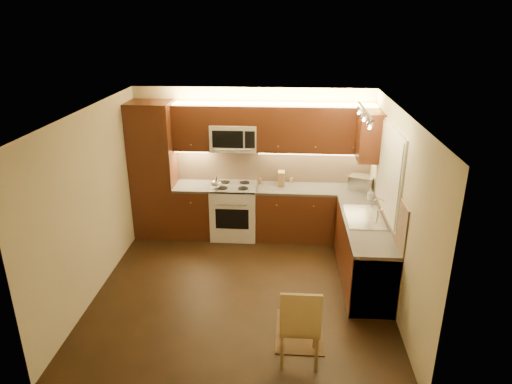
# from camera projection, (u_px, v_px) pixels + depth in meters

# --- Properties ---
(floor) EXTENTS (4.00, 4.00, 0.01)m
(floor) POSITION_uv_depth(u_px,v_px,m) (243.00, 288.00, 6.51)
(floor) COLOR black
(floor) RESTS_ON ground
(ceiling) EXTENTS (4.00, 4.00, 0.01)m
(ceiling) POSITION_uv_depth(u_px,v_px,m) (241.00, 112.00, 5.60)
(ceiling) COLOR beige
(ceiling) RESTS_ON ground
(wall_back) EXTENTS (4.00, 0.01, 2.50)m
(wall_back) POSITION_uv_depth(u_px,v_px,m) (253.00, 161.00, 7.92)
(wall_back) COLOR #C1B48D
(wall_back) RESTS_ON ground
(wall_front) EXTENTS (4.00, 0.01, 2.50)m
(wall_front) POSITION_uv_depth(u_px,v_px,m) (220.00, 293.00, 4.20)
(wall_front) COLOR #C1B48D
(wall_front) RESTS_ON ground
(wall_left) EXTENTS (0.01, 4.00, 2.50)m
(wall_left) POSITION_uv_depth(u_px,v_px,m) (93.00, 203.00, 6.18)
(wall_left) COLOR #C1B48D
(wall_left) RESTS_ON ground
(wall_right) EXTENTS (0.01, 4.00, 2.50)m
(wall_right) POSITION_uv_depth(u_px,v_px,m) (397.00, 211.00, 5.93)
(wall_right) COLOR #C1B48D
(wall_right) RESTS_ON ground
(pantry) EXTENTS (0.70, 0.60, 2.30)m
(pantry) POSITION_uv_depth(u_px,v_px,m) (154.00, 170.00, 7.78)
(pantry) COLOR #41220D
(pantry) RESTS_ON floor
(base_cab_back_left) EXTENTS (0.62, 0.60, 0.86)m
(base_cab_back_left) POSITION_uv_depth(u_px,v_px,m) (195.00, 211.00, 8.00)
(base_cab_back_left) COLOR #41220D
(base_cab_back_left) RESTS_ON floor
(counter_back_left) EXTENTS (0.62, 0.60, 0.04)m
(counter_back_left) POSITION_uv_depth(u_px,v_px,m) (194.00, 186.00, 7.83)
(counter_back_left) COLOR #373432
(counter_back_left) RESTS_ON base_cab_back_left
(base_cab_back_right) EXTENTS (1.92, 0.60, 0.86)m
(base_cab_back_right) POSITION_uv_depth(u_px,v_px,m) (313.00, 214.00, 7.87)
(base_cab_back_right) COLOR #41220D
(base_cab_back_right) RESTS_ON floor
(counter_back_right) EXTENTS (1.92, 0.60, 0.04)m
(counter_back_right) POSITION_uv_depth(u_px,v_px,m) (314.00, 189.00, 7.71)
(counter_back_right) COLOR #373432
(counter_back_right) RESTS_ON base_cab_back_right
(base_cab_right) EXTENTS (0.60, 2.00, 0.86)m
(base_cab_right) POSITION_uv_depth(u_px,v_px,m) (363.00, 252.00, 6.62)
(base_cab_right) COLOR #41220D
(base_cab_right) RESTS_ON floor
(counter_right) EXTENTS (0.60, 2.00, 0.04)m
(counter_right) POSITION_uv_depth(u_px,v_px,m) (366.00, 223.00, 6.45)
(counter_right) COLOR #373432
(counter_right) RESTS_ON base_cab_right
(dishwasher) EXTENTS (0.58, 0.60, 0.84)m
(dishwasher) POSITION_uv_depth(u_px,v_px,m) (371.00, 278.00, 5.97)
(dishwasher) COLOR silver
(dishwasher) RESTS_ON floor
(backsplash_back) EXTENTS (3.30, 0.02, 0.60)m
(backsplash_back) POSITION_uv_depth(u_px,v_px,m) (273.00, 165.00, 7.90)
(backsplash_back) COLOR tan
(backsplash_back) RESTS_ON wall_back
(backsplash_right) EXTENTS (0.02, 2.00, 0.60)m
(backsplash_right) POSITION_uv_depth(u_px,v_px,m) (389.00, 203.00, 6.32)
(backsplash_right) COLOR tan
(backsplash_right) RESTS_ON wall_right
(upper_cab_back_left) EXTENTS (0.62, 0.35, 0.75)m
(upper_cab_back_left) POSITION_uv_depth(u_px,v_px,m) (192.00, 127.00, 7.59)
(upper_cab_back_left) COLOR #41220D
(upper_cab_back_left) RESTS_ON wall_back
(upper_cab_back_right) EXTENTS (1.92, 0.35, 0.75)m
(upper_cab_back_right) POSITION_uv_depth(u_px,v_px,m) (316.00, 129.00, 7.46)
(upper_cab_back_right) COLOR #41220D
(upper_cab_back_right) RESTS_ON wall_back
(upper_cab_bridge) EXTENTS (0.76, 0.35, 0.31)m
(upper_cab_bridge) POSITION_uv_depth(u_px,v_px,m) (234.00, 114.00, 7.47)
(upper_cab_bridge) COLOR #41220D
(upper_cab_bridge) RESTS_ON wall_back
(upper_cab_right_corner) EXTENTS (0.35, 0.50, 0.75)m
(upper_cab_right_corner) POSITION_uv_depth(u_px,v_px,m) (370.00, 136.00, 7.02)
(upper_cab_right_corner) COLOR #41220D
(upper_cab_right_corner) RESTS_ON wall_right
(stove) EXTENTS (0.76, 0.65, 0.92)m
(stove) POSITION_uv_depth(u_px,v_px,m) (234.00, 211.00, 7.92)
(stove) COLOR silver
(stove) RESTS_ON floor
(microwave) EXTENTS (0.76, 0.38, 0.44)m
(microwave) POSITION_uv_depth(u_px,v_px,m) (234.00, 137.00, 7.59)
(microwave) COLOR silver
(microwave) RESTS_ON wall_back
(window_frame) EXTENTS (0.03, 1.44, 1.24)m
(window_frame) POSITION_uv_depth(u_px,v_px,m) (390.00, 171.00, 6.31)
(window_frame) COLOR silver
(window_frame) RESTS_ON wall_right
(window_blinds) EXTENTS (0.02, 1.36, 1.16)m
(window_blinds) POSITION_uv_depth(u_px,v_px,m) (388.00, 171.00, 6.32)
(window_blinds) COLOR silver
(window_blinds) RESTS_ON wall_right
(sink) EXTENTS (0.52, 0.86, 0.15)m
(sink) POSITION_uv_depth(u_px,v_px,m) (365.00, 213.00, 6.56)
(sink) COLOR silver
(sink) RESTS_ON counter_right
(faucet) EXTENTS (0.20, 0.04, 0.30)m
(faucet) POSITION_uv_depth(u_px,v_px,m) (378.00, 208.00, 6.52)
(faucet) COLOR silver
(faucet) RESTS_ON counter_right
(track_light_bar) EXTENTS (0.04, 1.20, 0.03)m
(track_light_bar) POSITION_uv_depth(u_px,v_px,m) (365.00, 111.00, 5.89)
(track_light_bar) COLOR silver
(track_light_bar) RESTS_ON ceiling
(kettle) EXTENTS (0.22, 0.22, 0.21)m
(kettle) POSITION_uv_depth(u_px,v_px,m) (216.00, 182.00, 7.59)
(kettle) COLOR silver
(kettle) RESTS_ON stove
(toaster_oven) EXTENTS (0.46, 0.41, 0.23)m
(toaster_oven) POSITION_uv_depth(u_px,v_px,m) (361.00, 182.00, 7.61)
(toaster_oven) COLOR silver
(toaster_oven) RESTS_ON counter_back_right
(knife_block) EXTENTS (0.11, 0.18, 0.24)m
(knife_block) POSITION_uv_depth(u_px,v_px,m) (281.00, 178.00, 7.78)
(knife_block) COLOR olive
(knife_block) RESTS_ON counter_back_right
(spice_jar_a) EXTENTS (0.06, 0.06, 0.10)m
(spice_jar_a) POSITION_uv_depth(u_px,v_px,m) (281.00, 180.00, 7.91)
(spice_jar_a) COLOR silver
(spice_jar_a) RESTS_ON counter_back_right
(spice_jar_b) EXTENTS (0.05, 0.05, 0.10)m
(spice_jar_b) POSITION_uv_depth(u_px,v_px,m) (261.00, 181.00, 7.86)
(spice_jar_b) COLOR brown
(spice_jar_b) RESTS_ON counter_back_right
(spice_jar_c) EXTENTS (0.05, 0.05, 0.08)m
(spice_jar_c) POSITION_uv_depth(u_px,v_px,m) (290.00, 180.00, 7.93)
(spice_jar_c) COLOR silver
(spice_jar_c) RESTS_ON counter_back_right
(spice_jar_d) EXTENTS (0.05, 0.05, 0.09)m
(spice_jar_d) POSITION_uv_depth(u_px,v_px,m) (292.00, 180.00, 7.93)
(spice_jar_d) COLOR #9E612F
(spice_jar_d) RESTS_ON counter_back_right
(soap_bottle) EXTENTS (0.09, 0.10, 0.17)m
(soap_bottle) POSITION_uv_depth(u_px,v_px,m) (371.00, 194.00, 7.20)
(soap_bottle) COLOR #B5B4B9
(soap_bottle) RESTS_ON counter_right
(rug) EXTENTS (0.57, 0.85, 0.01)m
(rug) POSITION_uv_depth(u_px,v_px,m) (299.00, 331.00, 5.62)
(rug) COLOR black
(rug) RESTS_ON floor
(dining_chair) EXTENTS (0.43, 0.43, 0.97)m
(dining_chair) POSITION_uv_depth(u_px,v_px,m) (300.00, 322.00, 5.02)
(dining_chair) COLOR olive
(dining_chair) RESTS_ON floor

